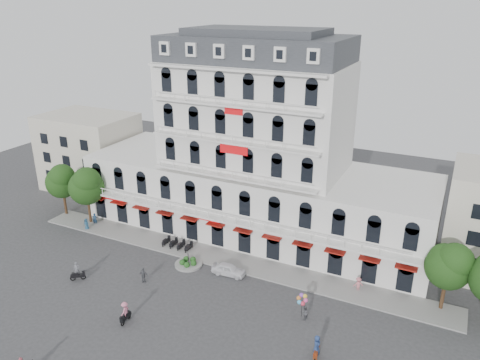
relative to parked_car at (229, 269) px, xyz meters
name	(u,v)px	position (x,y,z in m)	size (l,w,h in m)	color
ground	(182,300)	(-2.11, -6.31, -0.66)	(120.00, 120.00, 0.00)	#38383A
sidewalk	(223,258)	(-2.11, 2.69, -0.58)	(53.00, 4.00, 0.16)	gray
main_building	(255,158)	(-2.11, 11.68, 9.30)	(45.00, 15.00, 25.80)	silver
flank_building_west	(90,152)	(-32.11, 13.69, 5.34)	(14.00, 10.00, 12.00)	beige
traffic_island	(188,263)	(-5.11, -0.31, -0.41)	(3.20, 3.20, 1.60)	gray
parked_scooter_row	(178,248)	(-8.46, 2.49, -0.66)	(4.40, 1.80, 1.10)	black
tree_west_outer	(62,180)	(-28.05, 3.67, 4.69)	(4.50, 4.48, 7.76)	#382314
tree_west_inner	(86,185)	(-23.05, 3.17, 5.02)	(4.76, 4.76, 8.25)	#382314
tree_east_inner	(449,264)	(21.95, 3.67, 4.55)	(4.40, 4.37, 7.57)	#382314
parked_car	(229,269)	(0.00, 0.00, 0.00)	(1.57, 3.89, 1.33)	white
rider_west	(77,272)	(-14.42, -8.25, 0.37)	(1.40, 1.21, 2.25)	black
rider_east	(317,347)	(12.75, -8.24, 0.48)	(0.69, 1.70, 2.26)	maroon
rider_center	(125,312)	(-5.08, -11.65, 0.51)	(0.77, 1.70, 2.22)	black
pedestrian_left	(86,224)	(-22.11, 1.35, 0.14)	(0.78, 0.51, 1.60)	navy
pedestrian_mid	(144,275)	(-7.60, -5.44, 0.21)	(1.03, 0.43, 1.75)	#4B4D52
pedestrian_right	(358,284)	(13.74, 3.19, 0.16)	(1.06, 0.61, 1.64)	#D9737C
pedestrian_far	(95,219)	(-22.11, 2.99, 0.18)	(0.61, 0.40, 1.68)	navy
balloon_vendor	(304,307)	(10.00, -3.68, 0.64)	(1.29, 1.22, 2.45)	#515258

